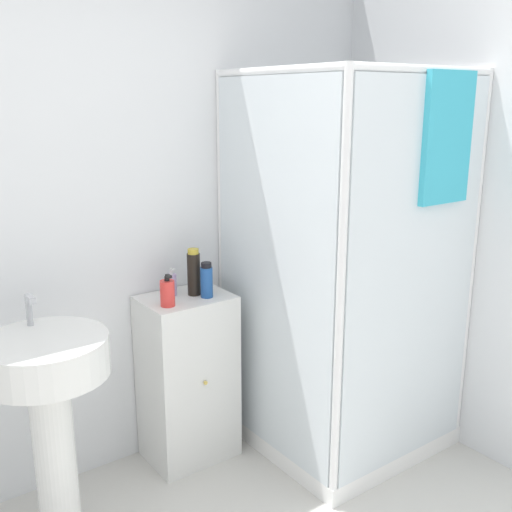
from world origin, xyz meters
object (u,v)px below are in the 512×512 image
Objects in this scene: sink at (49,396)px; soap_dispenser at (167,293)px; shampoo_bottle_blue at (207,280)px; lotion_bottle_white at (172,284)px; shampoo_bottle_tall_black at (194,273)px.

sink reaches higher than soap_dispenser.
soap_dispenser is at bearing -179.46° from shampoo_bottle_blue.
soap_dispenser is at bearing -125.51° from lotion_bottle_white.
lotion_bottle_white is at bearing 22.46° from sink.
soap_dispenser is at bearing -158.97° from shampoo_bottle_tall_black.
shampoo_bottle_tall_black is 1.34× the size of shampoo_bottle_blue.
shampoo_bottle_blue is at bearing -65.95° from shampoo_bottle_tall_black.
sink is 6.02× the size of shampoo_bottle_blue.
sink is 6.78× the size of soap_dispenser.
sink is 0.88m from shampoo_bottle_tall_black.
shampoo_bottle_tall_black reaches higher than lotion_bottle_white.
sink reaches higher than shampoo_bottle_blue.
sink is at bearing -157.54° from lotion_bottle_white.
soap_dispenser is 0.21m from shampoo_bottle_blue.
soap_dispenser is 1.11× the size of lotion_bottle_white.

